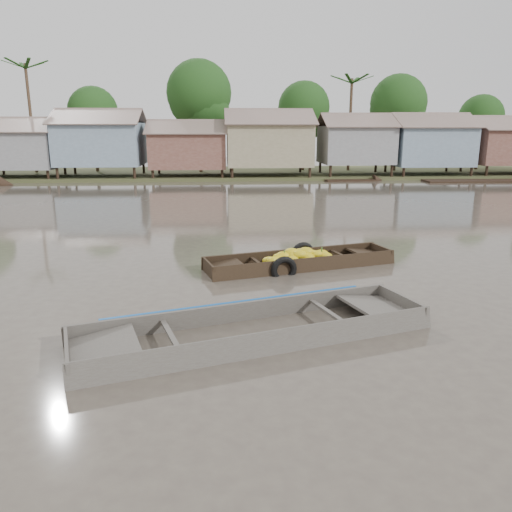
{
  "coord_description": "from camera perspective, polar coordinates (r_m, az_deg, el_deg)",
  "views": [
    {
      "loc": [
        -1.26,
        -10.7,
        3.93
      ],
      "look_at": [
        -0.42,
        1.41,
        0.8
      ],
      "focal_mm": 35.0,
      "sensor_mm": 36.0,
      "label": 1
    }
  ],
  "objects": [
    {
      "name": "banana_boat",
      "position": [
        14.55,
        4.78,
        -0.63
      ],
      "size": [
        5.76,
        2.81,
        0.81
      ],
      "rotation": [
        0.0,
        0.0,
        0.27
      ],
      "color": "black",
      "rests_on": "ground"
    },
    {
      "name": "distant_boats",
      "position": [
        36.74,
        16.4,
        7.66
      ],
      "size": [
        48.73,
        14.66,
        0.35
      ],
      "color": "black",
      "rests_on": "ground"
    },
    {
      "name": "riverbank",
      "position": [
        42.79,
        1.86,
        13.3
      ],
      "size": [
        120.0,
        12.47,
        10.22
      ],
      "color": "#384723",
      "rests_on": "ground"
    },
    {
      "name": "ground",
      "position": [
        11.47,
        2.6,
        -5.6
      ],
      "size": [
        120.0,
        120.0,
        0.0
      ],
      "primitive_type": "plane",
      "color": "#4A4139",
      "rests_on": "ground"
    },
    {
      "name": "viewer_boat",
      "position": [
        9.8,
        -0.12,
        -8.87
      ],
      "size": [
        7.19,
        3.82,
        0.56
      ],
      "rotation": [
        0.0,
        0.0,
        0.3
      ],
      "color": "#443E39",
      "rests_on": "ground"
    }
  ]
}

